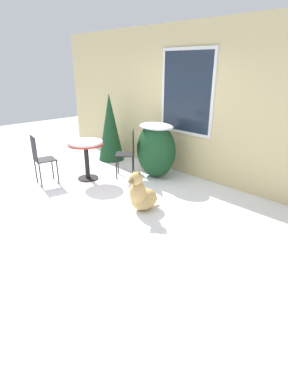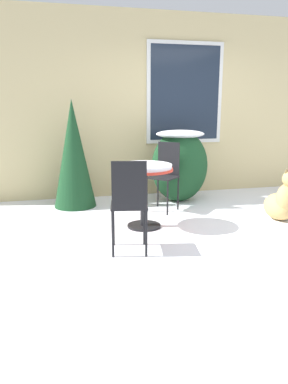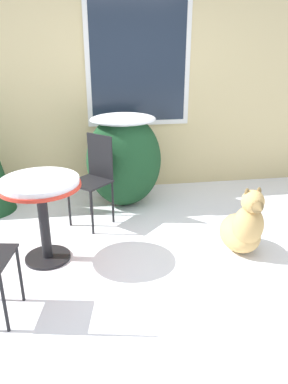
{
  "view_description": "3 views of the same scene",
  "coord_description": "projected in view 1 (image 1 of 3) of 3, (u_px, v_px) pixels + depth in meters",
  "views": [
    {
      "loc": [
        4.09,
        -2.66,
        2.19
      ],
      "look_at": [
        0.88,
        0.34,
        0.3
      ],
      "focal_mm": 28.0,
      "sensor_mm": 36.0,
      "label": 1
    },
    {
      "loc": [
        -1.96,
        -3.86,
        1.48
      ],
      "look_at": [
        -0.92,
        0.46,
        0.44
      ],
      "focal_mm": 35.0,
      "sensor_mm": 36.0,
      "label": 2
    },
    {
      "loc": [
        -0.51,
        -2.63,
        1.89
      ],
      "look_at": [
        0.0,
        0.6,
        0.55
      ],
      "focal_mm": 35.0,
      "sensor_mm": 36.0,
      "label": 3
    }
  ],
  "objects": [
    {
      "name": "patio_table",
      "position": [
        86.0,
        149.0,
        5.93
      ],
      "size": [
        0.7,
        0.7,
        0.79
      ],
      "color": "black",
      "rests_on": "ground_plane"
    },
    {
      "name": "evergreen_bush",
      "position": [
        110.0,
        128.0,
        7.14
      ],
      "size": [
        0.62,
        0.62,
        1.57
      ],
      "color": "#194223",
      "rests_on": "ground_plane"
    },
    {
      "name": "patio_chair_far_side",
      "position": [
        41.0,
        158.0,
        5.7
      ],
      "size": [
        0.43,
        0.43,
        0.97
      ],
      "rotation": [
        0.0,
        0.0,
        2.97
      ],
      "color": "black",
      "rests_on": "ground_plane"
    },
    {
      "name": "dog",
      "position": [
        142.0,
        196.0,
        4.76
      ],
      "size": [
        0.39,
        0.68,
        0.7
      ],
      "rotation": [
        0.0,
        0.0,
        0.04
      ],
      "color": "tan",
      "rests_on": "ground_plane"
    },
    {
      "name": "patio_chair_near_table",
      "position": [
        128.0,
        152.0,
        6.09
      ],
      "size": [
        0.52,
        0.52,
        0.97
      ],
      "rotation": [
        0.0,
        0.0,
        -0.77
      ],
      "color": "black",
      "rests_on": "ground_plane"
    },
    {
      "name": "house_wall",
      "position": [
        181.0,
        102.0,
        6.06
      ],
      "size": [
        8.0,
        0.1,
        2.92
      ],
      "color": "#D1BC84",
      "rests_on": "ground_plane"
    },
    {
      "name": "ground_plane",
      "position": [
        96.0,
        198.0,
        5.27
      ],
      "size": [
        16.0,
        16.0,
        0.0
      ],
      "primitive_type": "plane",
      "color": "white"
    },
    {
      "name": "shrub_left",
      "position": [
        156.0,
        149.0,
        6.09
      ],
      "size": [
        0.88,
        0.68,
        1.11
      ],
      "color": "#194223",
      "rests_on": "ground_plane"
    }
  ]
}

